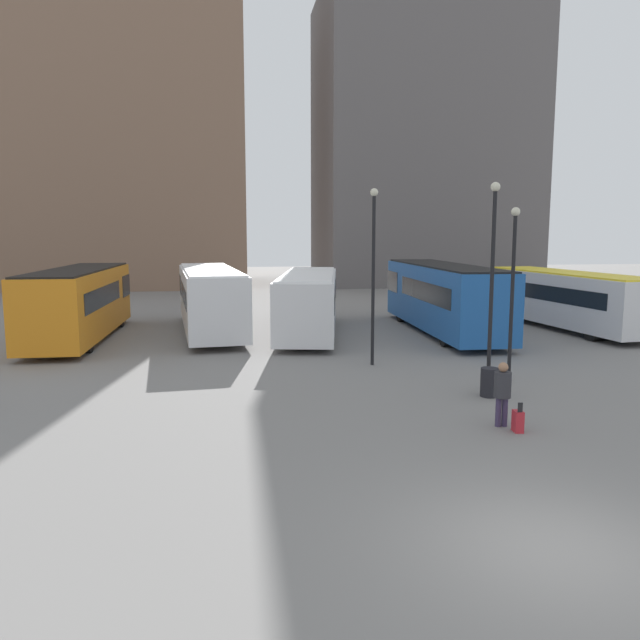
{
  "coord_description": "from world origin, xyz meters",
  "views": [
    {
      "loc": [
        -4.79,
        -8.28,
        4.76
      ],
      "look_at": [
        -1.67,
        14.08,
        1.6
      ],
      "focal_mm": 35.0,
      "sensor_mm": 36.0,
      "label": 1
    }
  ],
  "objects_px": {
    "bus_3": "(442,295)",
    "lamp_post_2": "(373,264)",
    "lamp_post_3": "(513,280)",
    "trash_bin": "(489,382)",
    "suitcase": "(518,421)",
    "bus_0": "(80,301)",
    "bus_2": "(309,301)",
    "bus_1": "(210,298)",
    "traveler": "(502,388)",
    "lamp_post_1": "(492,271)",
    "bus_4": "(566,298)"
  },
  "relations": [
    {
      "from": "lamp_post_3",
      "to": "suitcase",
      "type": "bearing_deg",
      "value": -112.43
    },
    {
      "from": "bus_1",
      "to": "bus_2",
      "type": "xyz_separation_m",
      "value": [
        4.66,
        -1.08,
        -0.11
      ]
    },
    {
      "from": "bus_2",
      "to": "trash_bin",
      "type": "bearing_deg",
      "value": -152.75
    },
    {
      "from": "bus_3",
      "to": "lamp_post_2",
      "type": "bearing_deg",
      "value": 145.29
    },
    {
      "from": "bus_1",
      "to": "suitcase",
      "type": "bearing_deg",
      "value": -160.59
    },
    {
      "from": "bus_3",
      "to": "traveler",
      "type": "bearing_deg",
      "value": 167.59
    },
    {
      "from": "bus_1",
      "to": "lamp_post_2",
      "type": "xyz_separation_m",
      "value": [
        6.07,
        -8.47,
        1.99
      ]
    },
    {
      "from": "bus_0",
      "to": "bus_4",
      "type": "xyz_separation_m",
      "value": [
        23.3,
        -0.19,
        -0.17
      ]
    },
    {
      "from": "trash_bin",
      "to": "suitcase",
      "type": "bearing_deg",
      "value": -101.28
    },
    {
      "from": "traveler",
      "to": "lamp_post_3",
      "type": "distance_m",
      "value": 5.56
    },
    {
      "from": "lamp_post_2",
      "to": "trash_bin",
      "type": "height_order",
      "value": "lamp_post_2"
    },
    {
      "from": "bus_2",
      "to": "bus_4",
      "type": "distance_m",
      "value": 12.91
    },
    {
      "from": "lamp_post_1",
      "to": "bus_4",
      "type": "bearing_deg",
      "value": 51.92
    },
    {
      "from": "bus_1",
      "to": "lamp_post_2",
      "type": "distance_m",
      "value": 10.61
    },
    {
      "from": "lamp_post_3",
      "to": "trash_bin",
      "type": "bearing_deg",
      "value": -128.81
    },
    {
      "from": "bus_3",
      "to": "traveler",
      "type": "xyz_separation_m",
      "value": [
        -3.43,
        -14.53,
        -0.82
      ]
    },
    {
      "from": "bus_4",
      "to": "trash_bin",
      "type": "distance_m",
      "value": 15.04
    },
    {
      "from": "bus_3",
      "to": "lamp_post_3",
      "type": "bearing_deg",
      "value": 174.25
    },
    {
      "from": "lamp_post_3",
      "to": "trash_bin",
      "type": "relative_size",
      "value": 6.54
    },
    {
      "from": "lamp_post_3",
      "to": "bus_2",
      "type": "bearing_deg",
      "value": 116.81
    },
    {
      "from": "bus_1",
      "to": "lamp_post_3",
      "type": "xyz_separation_m",
      "value": [
        9.92,
        -11.49,
        1.6
      ]
    },
    {
      "from": "suitcase",
      "to": "lamp_post_2",
      "type": "xyz_separation_m",
      "value": [
        -1.78,
        8.01,
        3.4
      ]
    },
    {
      "from": "lamp_post_3",
      "to": "trash_bin",
      "type": "height_order",
      "value": "lamp_post_3"
    },
    {
      "from": "bus_0",
      "to": "bus_1",
      "type": "xyz_separation_m",
      "value": [
        5.73,
        1.11,
        -0.05
      ]
    },
    {
      "from": "bus_4",
      "to": "lamp_post_1",
      "type": "distance_m",
      "value": 14.41
    },
    {
      "from": "bus_2",
      "to": "trash_bin",
      "type": "height_order",
      "value": "bus_2"
    },
    {
      "from": "bus_0",
      "to": "bus_3",
      "type": "xyz_separation_m",
      "value": [
        16.81,
        -0.36,
        0.05
      ]
    },
    {
      "from": "bus_2",
      "to": "bus_3",
      "type": "relative_size",
      "value": 0.91
    },
    {
      "from": "lamp_post_2",
      "to": "bus_3",
      "type": "bearing_deg",
      "value": 54.44
    },
    {
      "from": "lamp_post_2",
      "to": "lamp_post_3",
      "type": "height_order",
      "value": "lamp_post_2"
    },
    {
      "from": "bus_0",
      "to": "suitcase",
      "type": "height_order",
      "value": "bus_0"
    },
    {
      "from": "bus_4",
      "to": "lamp_post_1",
      "type": "height_order",
      "value": "lamp_post_1"
    },
    {
      "from": "bus_1",
      "to": "bus_4",
      "type": "xyz_separation_m",
      "value": [
        17.57,
        -1.3,
        -0.13
      ]
    },
    {
      "from": "bus_0",
      "to": "traveler",
      "type": "bearing_deg",
      "value": -137.62
    },
    {
      "from": "traveler",
      "to": "lamp_post_2",
      "type": "relative_size",
      "value": 0.26
    },
    {
      "from": "lamp_post_2",
      "to": "bus_1",
      "type": "bearing_deg",
      "value": 125.66
    },
    {
      "from": "lamp_post_3",
      "to": "trash_bin",
      "type": "xyz_separation_m",
      "value": [
        -1.41,
        -1.76,
        -2.85
      ]
    },
    {
      "from": "bus_2",
      "to": "lamp_post_1",
      "type": "distance_m",
      "value": 12.33
    },
    {
      "from": "bus_0",
      "to": "bus_4",
      "type": "height_order",
      "value": "bus_0"
    },
    {
      "from": "bus_0",
      "to": "lamp_post_3",
      "type": "distance_m",
      "value": 18.84
    },
    {
      "from": "lamp_post_2",
      "to": "lamp_post_3",
      "type": "distance_m",
      "value": 4.9
    },
    {
      "from": "bus_3",
      "to": "suitcase",
      "type": "height_order",
      "value": "bus_3"
    },
    {
      "from": "bus_3",
      "to": "bus_4",
      "type": "xyz_separation_m",
      "value": [
        6.49,
        0.17,
        -0.23
      ]
    },
    {
      "from": "traveler",
      "to": "lamp_post_3",
      "type": "relative_size",
      "value": 0.29
    },
    {
      "from": "bus_0",
      "to": "lamp_post_1",
      "type": "distance_m",
      "value": 18.56
    },
    {
      "from": "traveler",
      "to": "lamp_post_1",
      "type": "xyz_separation_m",
      "value": [
        1.12,
        3.48,
        2.67
      ]
    },
    {
      "from": "trash_bin",
      "to": "bus_3",
      "type": "bearing_deg",
      "value": 77.67
    },
    {
      "from": "trash_bin",
      "to": "bus_1",
      "type": "bearing_deg",
      "value": 122.69
    },
    {
      "from": "bus_4",
      "to": "lamp_post_3",
      "type": "height_order",
      "value": "lamp_post_3"
    },
    {
      "from": "bus_0",
      "to": "lamp_post_2",
      "type": "bearing_deg",
      "value": -121.49
    }
  ]
}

